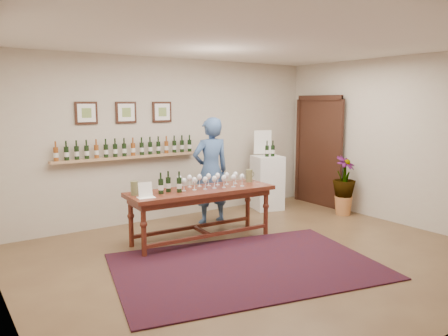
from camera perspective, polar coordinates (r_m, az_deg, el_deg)
ground at (r=5.97m, az=4.42°, el=-11.46°), size 6.00×6.00×0.00m
room_shell at (r=8.45m, az=7.82°, el=2.22°), size 6.00×6.00×6.00m
rug at (r=5.62m, az=2.95°, el=-12.67°), size 3.63×2.83×0.02m
tasting_table at (r=6.46m, az=-2.98°, el=-3.77°), size 2.24×0.82×0.78m
table_glasses at (r=6.56m, az=-1.67°, el=-1.65°), size 1.46×0.62×0.20m
table_bottles at (r=6.20m, az=-7.18°, el=-1.67°), size 0.34×0.23×0.33m
pitcher_left at (r=6.11m, az=-11.62°, el=-2.59°), size 0.13×0.13×0.19m
pitcher_right at (r=6.99m, az=3.30°, el=-1.01°), size 0.13×0.13×0.20m
menu_card at (r=5.94m, az=-10.25°, el=-2.82°), size 0.25×0.19×0.21m
display_pedestal at (r=8.44m, az=5.65°, el=-1.90°), size 0.63×0.63×1.03m
pedestal_bottles at (r=8.27m, az=6.02°, el=2.60°), size 0.33×0.16×0.32m
info_sign at (r=8.50m, az=5.07°, el=3.39°), size 0.36×0.11×0.50m
potted_plant at (r=8.24m, az=15.41°, el=-2.22°), size 0.59×0.59×0.93m
person at (r=7.35m, az=-1.74°, el=-0.38°), size 0.69×0.49×1.80m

